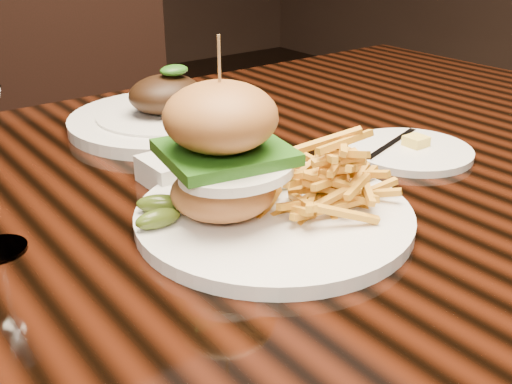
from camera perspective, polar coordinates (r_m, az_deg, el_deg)
dining_table at (r=0.77m, az=-3.19°, el=-3.99°), size 1.60×0.90×0.75m
burger_plate at (r=0.61m, az=1.42°, el=1.47°), size 0.29×0.29×0.20m
side_saucer at (r=0.84m, az=14.43°, el=3.86°), size 0.17×0.17×0.02m
ramekin at (r=0.73m, az=-7.89°, el=2.09°), size 0.08×0.08×0.03m
far_dish at (r=0.93m, az=-8.47°, el=7.29°), size 0.30×0.30×0.09m
chair_far at (r=1.64m, az=-14.75°, el=6.11°), size 0.53×0.54×0.95m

